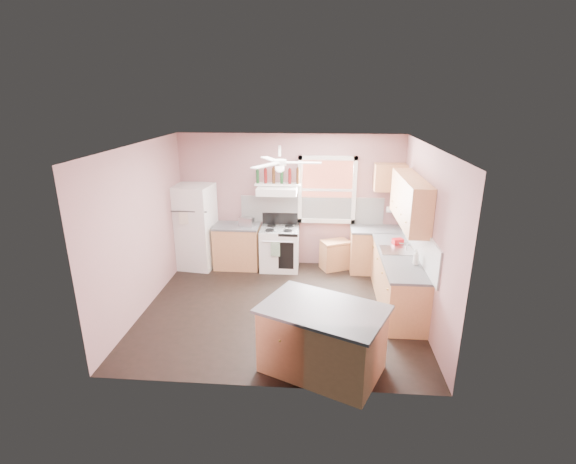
# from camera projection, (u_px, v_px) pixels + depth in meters

# --- Properties ---
(floor) EXTENTS (4.50, 4.50, 0.00)m
(floor) POSITION_uv_depth(u_px,v_px,m) (281.00, 308.00, 7.03)
(floor) COLOR black
(floor) RESTS_ON ground
(ceiling) EXTENTS (4.50, 4.50, 0.00)m
(ceiling) POSITION_uv_depth(u_px,v_px,m) (280.00, 146.00, 6.18)
(ceiling) COLOR white
(ceiling) RESTS_ON ground
(wall_back) EXTENTS (4.50, 0.05, 2.70)m
(wall_back) POSITION_uv_depth(u_px,v_px,m) (290.00, 201.00, 8.52)
(wall_back) COLOR #926666
(wall_back) RESTS_ON ground
(wall_right) EXTENTS (0.05, 4.00, 2.70)m
(wall_right) POSITION_uv_depth(u_px,v_px,m) (427.00, 236.00, 6.43)
(wall_right) COLOR #926666
(wall_right) RESTS_ON ground
(wall_left) EXTENTS (0.05, 4.00, 2.70)m
(wall_left) POSITION_uv_depth(u_px,v_px,m) (141.00, 228.00, 6.77)
(wall_left) COLOR #926666
(wall_left) RESTS_ON ground
(backsplash_back) EXTENTS (2.90, 0.03, 0.55)m
(backsplash_back) POSITION_uv_depth(u_px,v_px,m) (312.00, 210.00, 8.50)
(backsplash_back) COLOR white
(backsplash_back) RESTS_ON wall_back
(backsplash_right) EXTENTS (0.03, 2.60, 0.55)m
(backsplash_right) POSITION_uv_depth(u_px,v_px,m) (419.00, 240.00, 6.77)
(backsplash_right) COLOR white
(backsplash_right) RESTS_ON wall_right
(window_view) EXTENTS (1.00, 0.02, 1.20)m
(window_view) POSITION_uv_depth(u_px,v_px,m) (327.00, 190.00, 8.34)
(window_view) COLOR brown
(window_view) RESTS_ON wall_back
(window_frame) EXTENTS (1.16, 0.07, 1.36)m
(window_frame) POSITION_uv_depth(u_px,v_px,m) (327.00, 190.00, 8.32)
(window_frame) COLOR white
(window_frame) RESTS_ON wall_back
(refrigerator) EXTENTS (0.81, 0.79, 1.72)m
(refrigerator) POSITION_uv_depth(u_px,v_px,m) (195.00, 227.00, 8.47)
(refrigerator) COLOR white
(refrigerator) RESTS_ON floor
(base_cabinet_left) EXTENTS (0.90, 0.60, 0.86)m
(base_cabinet_left) POSITION_uv_depth(u_px,v_px,m) (237.00, 247.00, 8.58)
(base_cabinet_left) COLOR #B17649
(base_cabinet_left) RESTS_ON floor
(counter_left) EXTENTS (0.92, 0.62, 0.04)m
(counter_left) POSITION_uv_depth(u_px,v_px,m) (236.00, 226.00, 8.44)
(counter_left) COLOR #4E4E50
(counter_left) RESTS_ON base_cabinet_left
(toaster) EXTENTS (0.31, 0.22, 0.18)m
(toaster) POSITION_uv_depth(u_px,v_px,m) (247.00, 222.00, 8.34)
(toaster) COLOR silver
(toaster) RESTS_ON counter_left
(stove) EXTENTS (0.78, 0.65, 0.86)m
(stove) POSITION_uv_depth(u_px,v_px,m) (280.00, 249.00, 8.49)
(stove) COLOR white
(stove) RESTS_ON floor
(range_hood) EXTENTS (0.78, 0.50, 0.14)m
(range_hood) POSITION_uv_depth(u_px,v_px,m) (277.00, 191.00, 8.19)
(range_hood) COLOR white
(range_hood) RESTS_ON wall_back
(bottle_shelf) EXTENTS (0.90, 0.26, 0.03)m
(bottle_shelf) POSITION_uv_depth(u_px,v_px,m) (278.00, 184.00, 8.27)
(bottle_shelf) COLOR white
(bottle_shelf) RESTS_ON range_hood
(cart) EXTENTS (0.65, 0.56, 0.55)m
(cart) POSITION_uv_depth(u_px,v_px,m) (335.00, 256.00, 8.53)
(cart) COLOR #B17649
(cart) RESTS_ON floor
(base_cabinet_corner) EXTENTS (1.00, 0.60, 0.86)m
(base_cabinet_corner) POSITION_uv_depth(u_px,v_px,m) (375.00, 251.00, 8.37)
(base_cabinet_corner) COLOR #B17649
(base_cabinet_corner) RESTS_ON floor
(base_cabinet_right) EXTENTS (0.60, 2.20, 0.86)m
(base_cabinet_right) POSITION_uv_depth(u_px,v_px,m) (397.00, 281.00, 7.03)
(base_cabinet_right) COLOR #B17649
(base_cabinet_right) RESTS_ON floor
(counter_corner) EXTENTS (1.02, 0.62, 0.04)m
(counter_corner) POSITION_uv_depth(u_px,v_px,m) (377.00, 230.00, 8.23)
(counter_corner) COLOR #4E4E50
(counter_corner) RESTS_ON base_cabinet_corner
(counter_right) EXTENTS (0.62, 2.22, 0.04)m
(counter_right) POSITION_uv_depth(u_px,v_px,m) (399.00, 256.00, 6.89)
(counter_right) COLOR #4E4E50
(counter_right) RESTS_ON base_cabinet_right
(sink) EXTENTS (0.55, 0.45, 0.03)m
(sink) POSITION_uv_depth(u_px,v_px,m) (397.00, 251.00, 7.07)
(sink) COLOR silver
(sink) RESTS_ON counter_right
(faucet) EXTENTS (0.03, 0.03, 0.14)m
(faucet) POSITION_uv_depth(u_px,v_px,m) (407.00, 247.00, 7.04)
(faucet) COLOR silver
(faucet) RESTS_ON sink
(upper_cabinet_right) EXTENTS (0.33, 1.80, 0.76)m
(upper_cabinet_right) POSITION_uv_depth(u_px,v_px,m) (410.00, 200.00, 6.78)
(upper_cabinet_right) COLOR #B17649
(upper_cabinet_right) RESTS_ON wall_right
(upper_cabinet_corner) EXTENTS (0.60, 0.33, 0.52)m
(upper_cabinet_corner) POSITION_uv_depth(u_px,v_px,m) (390.00, 177.00, 8.01)
(upper_cabinet_corner) COLOR #B17649
(upper_cabinet_corner) RESTS_ON wall_back
(paper_towel) EXTENTS (0.26, 0.12, 0.12)m
(paper_towel) POSITION_uv_depth(u_px,v_px,m) (393.00, 210.00, 8.24)
(paper_towel) COLOR white
(paper_towel) RESTS_ON wall_back
(island) EXTENTS (1.68, 1.43, 0.86)m
(island) POSITION_uv_depth(u_px,v_px,m) (322.00, 341.00, 5.33)
(island) COLOR #B17649
(island) RESTS_ON floor
(island_top) EXTENTS (1.80, 1.54, 0.04)m
(island_top) POSITION_uv_depth(u_px,v_px,m) (323.00, 309.00, 5.19)
(island_top) COLOR #4E4E50
(island_top) RESTS_ON island
(ceiling_fan_hub) EXTENTS (0.20, 0.20, 0.08)m
(ceiling_fan_hub) POSITION_uv_depth(u_px,v_px,m) (280.00, 162.00, 6.25)
(ceiling_fan_hub) COLOR white
(ceiling_fan_hub) RESTS_ON ceiling
(soap_bottle) EXTENTS (0.13, 0.13, 0.24)m
(soap_bottle) POSITION_uv_depth(u_px,v_px,m) (416.00, 257.00, 6.45)
(soap_bottle) COLOR silver
(soap_bottle) RESTS_ON counter_right
(red_caddy) EXTENTS (0.21, 0.17, 0.10)m
(red_caddy) POSITION_uv_depth(u_px,v_px,m) (398.00, 241.00, 7.36)
(red_caddy) COLOR #B20F15
(red_caddy) RESTS_ON counter_right
(wine_bottles) EXTENTS (0.86, 0.06, 0.31)m
(wine_bottles) POSITION_uv_depth(u_px,v_px,m) (278.00, 176.00, 8.22)
(wine_bottles) COLOR #143819
(wine_bottles) RESTS_ON bottle_shelf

